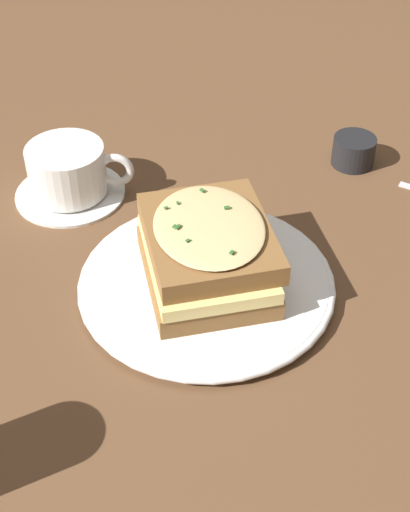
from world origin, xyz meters
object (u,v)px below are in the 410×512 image
Objects in this scene: sandwich at (207,251)px; teacup_with_saucer at (69,174)px; dinner_plate at (205,281)px; condiment_pot at (354,151)px.

sandwich reaches higher than teacup_with_saucer.
sandwich is 0.22m from teacup_with_saucer.
teacup_with_saucer reaches higher than dinner_plate.
sandwich is at bearing -43.31° from teacup_with_saucer.
dinner_plate is 1.54× the size of sandwich.
dinner_plate is 0.29m from condiment_pot.
teacup_with_saucer reaches higher than condiment_pot.
teacup_with_saucer is 0.34m from condiment_pot.
condiment_pot is (0.26, 0.12, -0.03)m from sandwich.
sandwich is (0.00, 0.00, 0.04)m from dinner_plate.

